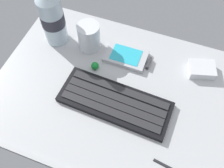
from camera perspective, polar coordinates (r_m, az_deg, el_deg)
The scene contains 7 objects.
ground_plane at distance 69.13cm, azimuth -0.07°, elevation -1.87°, with size 64.00×48.00×2.80cm.
keyboard at distance 65.73cm, azimuth 0.66°, elevation -4.03°, with size 29.44×12.21×1.70cm.
handheld_device at distance 73.77cm, azimuth 3.63°, elevation 6.09°, with size 12.84×7.67×1.50cm.
juice_cup at distance 74.37cm, azimuth -5.16°, elevation 10.37°, with size 6.40×6.40×8.50cm.
water_bottle at distance 74.33cm, azimuth -13.34°, elevation 14.46°, with size 6.73×6.73×20.80cm.
charger_block at distance 74.85cm, azimuth 19.58°, elevation 3.17°, with size 7.00×5.60×2.40cm, color silver.
trackball_mouse at distance 71.47cm, azimuth -3.86°, elevation 4.10°, with size 2.20×2.20×2.20cm, color #198C33.
Camera 1 is at (11.97, -31.97, 59.25)cm, focal length 40.63 mm.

